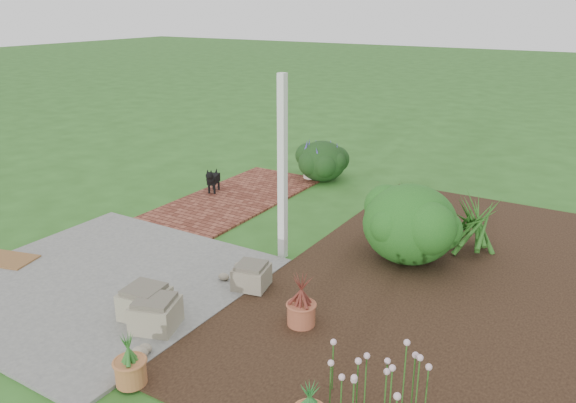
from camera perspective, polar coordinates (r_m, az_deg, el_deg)
The scene contains 18 objects.
ground at distance 7.88m, azimuth -2.78°, elevation -5.38°, with size 80.00×80.00×0.00m, color #2A581C.
concrete_patio at distance 7.49m, azimuth -18.55°, elevation -7.66°, with size 3.50×3.50×0.04m, color #61625F.
brick_path at distance 10.11m, azimuth -5.16°, elevation 0.43°, with size 1.60×3.50×0.04m, color #5B281C.
garden_bed at distance 7.35m, azimuth 16.04°, elevation -7.98°, with size 4.00×7.00×0.03m, color black.
veranda_post at distance 7.36m, azimuth -0.56°, elevation 3.24°, with size 0.10×0.10×2.50m, color white.
stone_trough_near at distance 6.23m, azimuth -13.28°, elevation -11.13°, with size 0.45×0.45×0.30m, color gray.
stone_trough_mid at distance 6.47m, azimuth -14.30°, elevation -10.00°, with size 0.46×0.46×0.30m, color #757159.
stone_trough_far at distance 6.89m, azimuth -3.73°, elevation -7.65°, with size 0.40×0.40×0.26m, color #706654.
coir_doormat at distance 8.49m, azimuth -26.59°, elevation -5.28°, with size 0.72×0.46×0.02m, color brown.
black_dog at distance 10.30m, azimuth -7.65°, elevation 2.30°, with size 0.27×0.48×0.43m.
cream_ceramic_urn at distance 11.11m, azimuth 2.42°, elevation 3.53°, with size 0.33×0.33×0.44m, color beige.
evergreen_shrub at distance 7.65m, azimuth 12.30°, elevation -2.04°, with size 1.25×1.25×1.06m, color #0B4013.
agapanthus_clump_back at distance 8.16m, azimuth 18.40°, elevation -1.70°, with size 1.04×1.04×0.94m, color #144011, non-canonical shape.
agapanthus_clump_front at distance 8.90m, azimuth 12.56°, elevation 0.11°, with size 0.89×0.89×0.80m, color #143B0D, non-canonical shape.
pink_flower_patch at distance 4.85m, azimuth 8.26°, elevation -18.31°, with size 1.01×1.01×0.65m, color #113D0F, non-canonical shape.
terracotta_pot_bronze at distance 6.16m, azimuth 1.36°, elevation -11.35°, with size 0.30×0.30×0.25m, color #9D5035.
terracotta_pot_small_right at distance 5.51m, azimuth -15.69°, elevation -16.33°, with size 0.28×0.28×0.24m, color #A86438.
purple_flowering_bush at distance 11.07m, azimuth 3.49°, elevation 4.22°, with size 0.94×0.94×0.80m, color black.
Camera 1 is at (4.07, -5.88, 3.31)m, focal length 35.00 mm.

